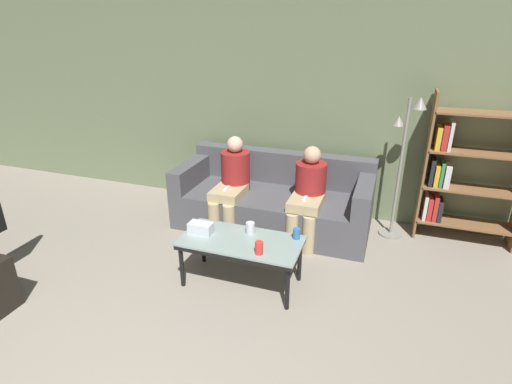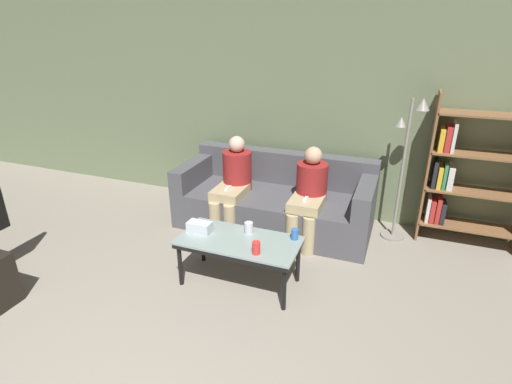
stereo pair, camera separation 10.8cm
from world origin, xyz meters
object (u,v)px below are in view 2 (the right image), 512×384
Objects in this scene: tissue_box at (200,227)px; seated_person_mid_left at (309,192)px; cup_near_left at (256,248)px; standing_lamp at (406,156)px; couch at (276,201)px; cup_near_right at (295,234)px; seated_person_left_end at (234,181)px; coffee_table at (239,244)px; cup_far_center at (249,228)px; bookshelf at (464,175)px.

seated_person_mid_left is at bearing 53.36° from tissue_box.
standing_lamp is (1.07, 1.60, 0.45)m from cup_near_left.
couch is at bearing 154.30° from seated_person_mid_left.
seated_person_left_end is (-0.97, 0.85, 0.07)m from cup_near_right.
cup_near_left is at bearing -35.94° from coffee_table.
coffee_table is 9.79× the size of cup_near_left.
seated_person_mid_left is at bearing 0.19° from seated_person_left_end.
cup_far_center is at bearing -84.69° from couch.
cup_near_right is at bearing 12.17° from tissue_box.
cup_near_right is 0.92× the size of cup_far_center.
cup_far_center is at bearing 121.70° from cup_near_left.
bookshelf is (1.67, 1.74, 0.26)m from cup_near_left.
seated_person_mid_left is (-1.52, -0.54, -0.21)m from bookshelf.
bookshelf is (2.29, 1.58, 0.27)m from tissue_box.
seated_person_mid_left is (0.38, 1.04, 0.15)m from coffee_table.
coffee_table is 0.30m from cup_near_left.
cup_near_left is 0.11× the size of seated_person_mid_left.
seated_person_left_end is (-0.55, 0.89, 0.06)m from cup_far_center.
standing_lamp is 1.51× the size of seated_person_mid_left.
seated_person_mid_left is at bearing 69.21° from cup_far_center.
tissue_box is at bearing -83.69° from seated_person_left_end.
cup_near_left is at bearing -78.31° from couch.
cup_near_right is 0.88m from tissue_box.
bookshelf is 0.64m from standing_lamp.
seated_person_left_end is 1.03× the size of seated_person_mid_left.
tissue_box is (-0.40, 0.00, 0.10)m from coffee_table.
seated_person_left_end is (-1.81, -0.40, -0.39)m from standing_lamp.
seated_person_left_end reaches higher than couch.
bookshelf is (1.86, 1.43, 0.26)m from cup_far_center.
tissue_box is (-0.62, 0.17, -0.00)m from cup_near_left.
coffee_table is 0.67× the size of bookshelf.
bookshelf is at bearing 44.18° from cup_near_right.
bookshelf is 1.62m from seated_person_mid_left.
coffee_table is 0.18m from cup_far_center.
cup_near_right is 0.06× the size of bookshelf.
bookshelf is at bearing 9.38° from couch.
cup_near_left reaches higher than cup_near_right.
tissue_box is at bearing -104.72° from couch.
coffee_table is 10.92× the size of cup_near_right.
seated_person_left_end is (-2.40, -0.54, -0.20)m from bookshelf.
cup_far_center is 1.86m from standing_lamp.
standing_lamp is (1.30, 1.44, 0.55)m from coffee_table.
standing_lamp is (1.26, 1.29, 0.45)m from cup_far_center.
couch is 1.14m from cup_far_center.
seated_person_mid_left is (-0.08, 0.85, 0.05)m from cup_near_right.
cup_near_right is 1.57m from standing_lamp.
couch is 1.31m from tissue_box.
seated_person_mid_left is (0.44, -0.21, 0.26)m from couch.
couch reaches higher than tissue_box.
tissue_box is at bearing -139.74° from standing_lamp.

